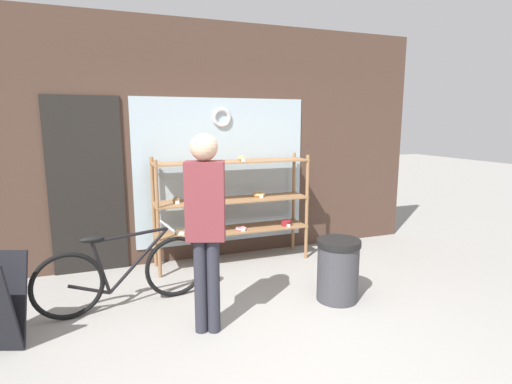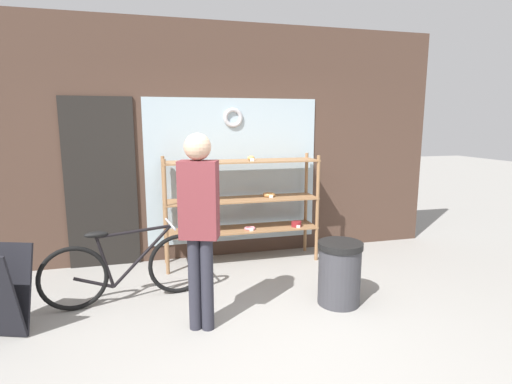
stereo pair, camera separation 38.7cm
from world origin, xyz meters
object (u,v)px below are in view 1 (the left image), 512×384
display_case (233,201)px  trash_bin (338,267)px  bicycle (124,273)px  pedestrian (206,218)px

display_case → trash_bin: 1.65m
trash_bin → display_case: bearing=114.9°
display_case → trash_bin: (0.67, -1.43, -0.47)m
display_case → bicycle: 1.67m
display_case → trash_bin: size_ratio=3.08×
bicycle → pedestrian: bearing=-57.4°
bicycle → pedestrian: size_ratio=0.96×
bicycle → trash_bin: size_ratio=2.60×
bicycle → trash_bin: bearing=-24.8°
bicycle → trash_bin: 2.12m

